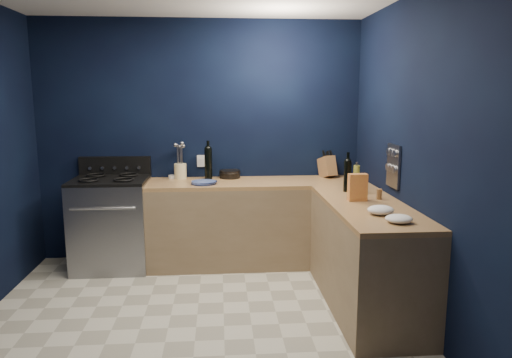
{
  "coord_description": "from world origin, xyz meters",
  "views": [
    {
      "loc": [
        0.2,
        -3.55,
        1.81
      ],
      "look_at": [
        0.55,
        1.0,
        1.0
      ],
      "focal_mm": 33.74,
      "sensor_mm": 36.0,
      "label": 1
    }
  ],
  "objects": [
    {
      "name": "towel_end",
      "position": [
        1.47,
        -0.31,
        0.93
      ],
      "size": [
        0.23,
        0.22,
        0.06
      ],
      "primitive_type": "ellipsoid",
      "rotation": [
        0.0,
        0.0,
        -0.27
      ],
      "color": "white",
      "rests_on": "top_right"
    },
    {
      "name": "wine_bottle_right",
      "position": [
        1.4,
        0.82,
        1.05
      ],
      "size": [
        0.08,
        0.08,
        0.29
      ],
      "primitive_type": "cylinder",
      "rotation": [
        0.0,
        0.0,
        0.05
      ],
      "color": "black",
      "rests_on": "top_right"
    },
    {
      "name": "wine_bottle_back",
      "position": [
        0.08,
        1.62,
        1.07
      ],
      "size": [
        0.1,
        0.1,
        0.33
      ],
      "primitive_type": "cylinder",
      "rotation": [
        0.0,
        0.0,
        -0.31
      ],
      "color": "black",
      "rests_on": "top_back"
    },
    {
      "name": "top_right",
      "position": [
        1.44,
        0.29,
        0.88
      ],
      "size": [
        0.63,
        1.67,
        0.04
      ],
      "primitive_type": "cube",
      "color": "brown",
      "rests_on": "cab_right"
    },
    {
      "name": "wall_right",
      "position": [
        1.76,
        0.0,
        1.3
      ],
      "size": [
        0.02,
        3.5,
        2.6
      ],
      "primitive_type": "cube",
      "color": "black",
      "rests_on": "ground"
    },
    {
      "name": "wall_outlet",
      "position": [
        0.0,
        1.74,
        1.08
      ],
      "size": [
        0.09,
        0.02,
        0.13
      ],
      "primitive_type": "cube",
      "color": "white",
      "rests_on": "wall_back"
    },
    {
      "name": "floor",
      "position": [
        0.0,
        0.0,
        -0.01
      ],
      "size": [
        3.5,
        3.5,
        0.02
      ],
      "primitive_type": "cube",
      "color": "beige",
      "rests_on": "ground"
    },
    {
      "name": "gas_range",
      "position": [
        -0.93,
        1.42,
        0.46
      ],
      "size": [
        0.76,
        0.66,
        0.92
      ],
      "primitive_type": "cube",
      "color": "gray",
      "rests_on": "floor"
    },
    {
      "name": "spice_jar_far",
      "position": [
        1.59,
        0.47,
        0.95
      ],
      "size": [
        0.05,
        0.05,
        0.09
      ],
      "primitive_type": "cylinder",
      "rotation": [
        0.0,
        0.0,
        0.11
      ],
      "color": "olive",
      "rests_on": "top_right"
    },
    {
      "name": "crouton_bag",
      "position": [
        1.38,
        0.42,
        1.02
      ],
      "size": [
        0.16,
        0.08,
        0.23
      ],
      "primitive_type": "cube",
      "rotation": [
        0.0,
        0.0,
        0.04
      ],
      "color": "#AE2936",
      "rests_on": "top_right"
    },
    {
      "name": "top_back",
      "position": [
        0.6,
        1.44,
        0.88
      ],
      "size": [
        2.3,
        0.63,
        0.04
      ],
      "primitive_type": "cube",
      "color": "brown",
      "rests_on": "cab_back"
    },
    {
      "name": "spice_jar_near",
      "position": [
        1.48,
        0.73,
        0.95
      ],
      "size": [
        0.05,
        0.05,
        0.11
      ],
      "primitive_type": "cylinder",
      "rotation": [
        0.0,
        0.0,
        -0.07
      ],
      "color": "olive",
      "rests_on": "top_right"
    },
    {
      "name": "lemon_basket",
      "position": [
        0.31,
        1.65,
        0.94
      ],
      "size": [
        0.25,
        0.25,
        0.09
      ],
      "primitive_type": "cylinder",
      "rotation": [
        0.0,
        0.0,
        -0.13
      ],
      "color": "black",
      "rests_on": "top_back"
    },
    {
      "name": "utensil_crock",
      "position": [
        -0.22,
        1.65,
        0.98
      ],
      "size": [
        0.15,
        0.15,
        0.17
      ],
      "primitive_type": "cylinder",
      "rotation": [
        0.0,
        0.0,
        -0.11
      ],
      "color": "beige",
      "rests_on": "top_back"
    },
    {
      "name": "cooktop",
      "position": [
        -0.93,
        1.42,
        0.94
      ],
      "size": [
        0.76,
        0.66,
        0.03
      ],
      "primitive_type": "cube",
      "color": "black",
      "rests_on": "gas_range"
    },
    {
      "name": "towel_front",
      "position": [
        1.42,
        -0.06,
        0.94
      ],
      "size": [
        0.24,
        0.22,
        0.07
      ],
      "primitive_type": "ellipsoid",
      "rotation": [
        0.0,
        0.0,
        0.28
      ],
      "color": "white",
      "rests_on": "top_right"
    },
    {
      "name": "wall_front",
      "position": [
        0.0,
        -1.76,
        1.3
      ],
      "size": [
        3.5,
        0.02,
        2.6
      ],
      "primitive_type": "cube",
      "color": "black",
      "rests_on": "ground"
    },
    {
      "name": "knife_block",
      "position": [
        1.39,
        1.63,
        1.01
      ],
      "size": [
        0.19,
        0.28,
        0.27
      ],
      "primitive_type": "cube",
      "rotation": [
        -0.31,
        0.0,
        0.31
      ],
      "color": "brown",
      "rests_on": "top_back"
    },
    {
      "name": "ramekin",
      "position": [
        -0.31,
        1.69,
        0.92
      ],
      "size": [
        0.1,
        0.1,
        0.03
      ],
      "primitive_type": "cylinder",
      "rotation": [
        0.0,
        0.0,
        -0.14
      ],
      "color": "white",
      "rests_on": "top_back"
    },
    {
      "name": "backguard",
      "position": [
        -0.93,
        1.72,
        1.04
      ],
      "size": [
        0.76,
        0.06,
        0.2
      ],
      "primitive_type": "cube",
      "color": "black",
      "rests_on": "gas_range"
    },
    {
      "name": "oil_bottle",
      "position": [
        1.48,
        0.79,
        1.03
      ],
      "size": [
        0.08,
        0.08,
        0.25
      ],
      "primitive_type": "cylinder",
      "rotation": [
        0.0,
        0.0,
        0.42
      ],
      "color": "#A0A83D",
      "rests_on": "top_right"
    },
    {
      "name": "wall_back",
      "position": [
        0.0,
        1.76,
        1.3
      ],
      "size": [
        3.5,
        0.02,
        2.6
      ],
      "primitive_type": "cube",
      "color": "black",
      "rests_on": "ground"
    },
    {
      "name": "spice_panel",
      "position": [
        1.74,
        0.55,
        1.18
      ],
      "size": [
        0.02,
        0.28,
        0.38
      ],
      "primitive_type": "cube",
      "color": "gray",
      "rests_on": "wall_right"
    },
    {
      "name": "cab_right",
      "position": [
        1.44,
        0.29,
        0.43
      ],
      "size": [
        0.63,
        1.67,
        0.86
      ],
      "primitive_type": "cube",
      "color": "#836C50",
      "rests_on": "floor"
    },
    {
      "name": "plate_stack",
      "position": [
        0.04,
        1.31,
        0.92
      ],
      "size": [
        0.31,
        0.31,
        0.03
      ],
      "primitive_type": "cylinder",
      "rotation": [
        0.0,
        0.0,
        -0.3
      ],
      "color": "#3D4F97",
      "rests_on": "top_back"
    },
    {
      "name": "cab_back",
      "position": [
        0.6,
        1.44,
        0.43
      ],
      "size": [
        2.3,
        0.63,
        0.86
      ],
      "primitive_type": "cube",
      "color": "#836C50",
      "rests_on": "floor"
    },
    {
      "name": "oven_door",
      "position": [
        -0.93,
        1.1,
        0.45
      ],
      "size": [
        0.59,
        0.02,
        0.42
      ],
      "primitive_type": "cube",
      "color": "black",
      "rests_on": "gas_range"
    }
  ]
}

